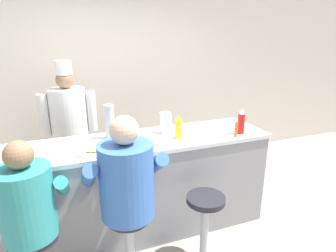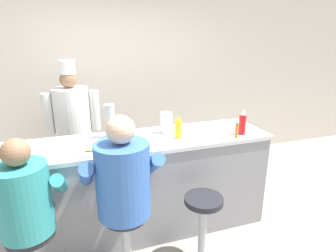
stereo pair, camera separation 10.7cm
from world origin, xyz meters
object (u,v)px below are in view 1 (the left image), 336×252
object	(u,v)px
mustard_bottle_yellow	(179,128)
breakfast_plate	(93,152)
ketchup_bottle_red	(241,122)
napkin_dispenser_chrome	(131,145)
coffee_mug_white	(126,140)
hot_sauce_bottle_orange	(236,130)
diner_seated_teal	(28,207)
cook_in_whites_near	(70,124)
water_pitcher_clear	(165,123)
diner_seated_blue	(126,183)
empty_stool_round	(205,217)
cup_stack_steel	(110,122)
cereal_bowl	(152,143)

from	to	relation	value
mustard_bottle_yellow	breakfast_plate	size ratio (longest dim) A/B	0.91
ketchup_bottle_red	mustard_bottle_yellow	bearing A→B (deg)	172.06
ketchup_bottle_red	breakfast_plate	size ratio (longest dim) A/B	1.03
mustard_bottle_yellow	napkin_dispenser_chrome	xyz separation A→B (m)	(-0.52, -0.17, -0.05)
breakfast_plate	coffee_mug_white	bearing A→B (deg)	18.73
coffee_mug_white	hot_sauce_bottle_orange	bearing A→B (deg)	-9.73
coffee_mug_white	diner_seated_teal	world-z (taller)	diner_seated_teal
hot_sauce_bottle_orange	cook_in_whites_near	distance (m)	2.04
water_pitcher_clear	diner_seated_teal	bearing A→B (deg)	-151.82
water_pitcher_clear	napkin_dispenser_chrome	xyz separation A→B (m)	(-0.45, -0.37, -0.06)
napkin_dispenser_chrome	diner_seated_blue	bearing A→B (deg)	-112.28
breakfast_plate	empty_stool_round	bearing A→B (deg)	-25.42
coffee_mug_white	water_pitcher_clear	bearing A→B (deg)	21.66
ketchup_bottle_red	empty_stool_round	xyz separation A→B (m)	(-0.62, -0.43, -0.72)
diner_seated_teal	water_pitcher_clear	bearing A→B (deg)	28.18
mustard_bottle_yellow	cup_stack_steel	bearing A→B (deg)	158.50
cup_stack_steel	diner_seated_teal	size ratio (longest dim) A/B	0.25
diner_seated_teal	empty_stool_round	size ratio (longest dim) A/B	2.10
coffee_mug_white	napkin_dispenser_chrome	world-z (taller)	napkin_dispenser_chrome
napkin_dispenser_chrome	cook_in_whites_near	xyz separation A→B (m)	(-0.48, 1.31, -0.13)
ketchup_bottle_red	diner_seated_blue	bearing A→B (deg)	-163.46
diner_seated_teal	cook_in_whites_near	bearing A→B (deg)	77.81
water_pitcher_clear	cereal_bowl	distance (m)	0.40
cook_in_whites_near	napkin_dispenser_chrome	bearing A→B (deg)	-69.88
breakfast_plate	cereal_bowl	xyz separation A→B (m)	(0.54, -0.02, 0.01)
napkin_dispenser_chrome	empty_stool_round	size ratio (longest dim) A/B	0.18
cereal_bowl	diner_seated_teal	bearing A→B (deg)	-159.88
water_pitcher_clear	cook_in_whites_near	world-z (taller)	cook_in_whites_near
breakfast_plate	diner_seated_teal	distance (m)	0.67
cereal_bowl	coffee_mug_white	bearing A→B (deg)	150.97
coffee_mug_white	cereal_bowl	bearing A→B (deg)	-29.03
breakfast_plate	empty_stool_round	distance (m)	1.17
breakfast_plate	napkin_dispenser_chrome	size ratio (longest dim) A/B	2.26
diner_seated_teal	hot_sauce_bottle_orange	bearing A→B (deg)	9.40
empty_stool_round	cook_in_whites_near	distance (m)	2.03
mustard_bottle_yellow	cup_stack_steel	world-z (taller)	cup_stack_steel
hot_sauce_bottle_orange	diner_seated_blue	distance (m)	1.26
hot_sauce_bottle_orange	napkin_dispenser_chrome	xyz separation A→B (m)	(-1.08, 0.01, -0.02)
ketchup_bottle_red	napkin_dispenser_chrome	world-z (taller)	ketchup_bottle_red
breakfast_plate	empty_stool_round	size ratio (longest dim) A/B	0.40
cereal_bowl	diner_seated_teal	world-z (taller)	diner_seated_teal
breakfast_plate	napkin_dispenser_chrome	xyz separation A→B (m)	(0.33, -0.07, 0.04)
cereal_bowl	diner_seated_teal	xyz separation A→B (m)	(-1.04, -0.38, -0.20)
diner_seated_blue	cereal_bowl	bearing A→B (deg)	48.02
breakfast_plate	cook_in_whites_near	distance (m)	1.25
hot_sauce_bottle_orange	breakfast_plate	xyz separation A→B (m)	(-1.41, 0.08, -0.06)
mustard_bottle_yellow	cook_in_whites_near	xyz separation A→B (m)	(-1.00, 1.14, -0.19)
empty_stool_round	breakfast_plate	bearing A→B (deg)	154.58
cook_in_whites_near	ketchup_bottle_red	bearing A→B (deg)	-36.40
breakfast_plate	ketchup_bottle_red	bearing A→B (deg)	0.07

